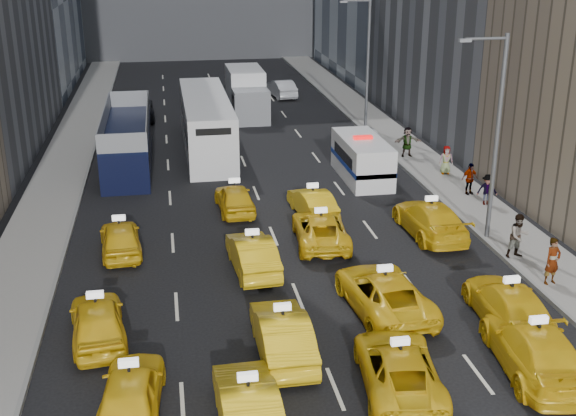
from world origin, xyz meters
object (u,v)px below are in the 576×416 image
object	(u,v)px
box_truck	(247,93)
pedestrian_0	(553,261)
nypd_van	(362,159)
city_bus	(206,123)
double_decker	(127,138)

from	to	relation	value
box_truck	pedestrian_0	bearing A→B (deg)	-67.89
nypd_van	city_bus	xyz separation A→B (m)	(-8.11, 7.51, 0.58)
double_decker	city_bus	bearing A→B (deg)	20.78
double_decker	box_truck	distance (m)	14.46
double_decker	city_bus	distance (m)	5.44
nypd_van	pedestrian_0	xyz separation A→B (m)	(3.54, -14.32, -0.03)
city_bus	double_decker	bearing A→B (deg)	-151.50
nypd_van	pedestrian_0	bearing A→B (deg)	-73.86
city_bus	pedestrian_0	distance (m)	24.75
city_bus	box_truck	distance (m)	9.85
city_bus	pedestrian_0	xyz separation A→B (m)	(11.65, -21.83, -0.62)
nypd_van	city_bus	distance (m)	11.06
box_truck	city_bus	bearing A→B (deg)	-104.12
pedestrian_0	city_bus	bearing A→B (deg)	104.18
nypd_van	pedestrian_0	world-z (taller)	nypd_van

